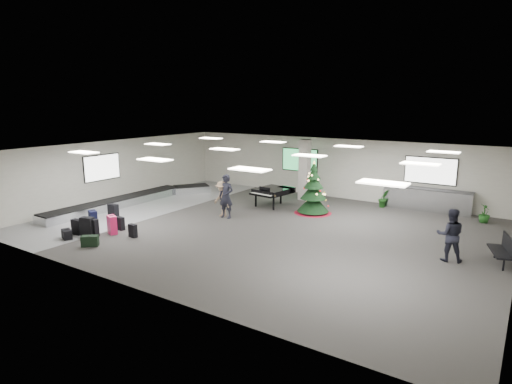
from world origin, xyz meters
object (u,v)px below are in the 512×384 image
Objects in this scene: bench at (504,249)px; baggage_carousel at (134,200)px; service_counter at (427,199)px; potted_plant_left at (383,198)px; christmas_tree at (313,195)px; traveler_a at (226,196)px; potted_plant_right at (485,213)px; grand_piano at (272,191)px; traveler_bench at (450,235)px; pink_suitcase at (112,225)px; traveler_b at (222,199)px.

baggage_carousel is at bearing 166.73° from bench.
service_counter is 4.61× the size of potted_plant_left.
christmas_tree is 4.09m from traveler_a.
traveler_a is 2.25× the size of potted_plant_left.
christmas_tree is at bearing 146.17° from bench.
potted_plant_right is at bearing -17.87° from service_counter.
baggage_carousel is 4.82× the size of grand_piano.
traveler_a is 9.31m from traveler_bench.
baggage_carousel is 12.58m from potted_plant_left.
grand_piano is at bearing -165.11° from potted_plant_right.
service_counter is 1.62× the size of christmas_tree.
christmas_tree reaches higher than traveler_a.
pink_suitcase is 8.96m from christmas_tree.
pink_suitcase is at bearing -125.69° from christmas_tree.
grand_piano is 5.50m from potted_plant_left.
service_counter is 2.29× the size of traveler_bench.
potted_plant_right is at bearing 44.47° from traveler_b.
potted_plant_right is (15.40, 5.91, 0.19)m from baggage_carousel.
pink_suitcase is 0.43× the size of traveler_bench.
traveler_b is 1.86× the size of potted_plant_left.
service_counter reaches higher than potted_plant_right.
traveler_b is at bearing -134.17° from potted_plant_left.
traveler_bench is at bearing 40.68° from pink_suitcase.
pink_suitcase is at bearing -119.69° from traveler_a.
traveler_b is (-7.51, -6.21, 0.27)m from service_counter.
traveler_a is at bearing -93.58° from grand_piano.
grand_piano is 3.06m from traveler_b.
potted_plant_left is (10.91, 6.27, 0.23)m from baggage_carousel.
bench is at bearing 17.62° from traveler_b.
baggage_carousel is 3.88× the size of christmas_tree.
traveler_bench reaches higher than bench.
potted_plant_right is (2.56, -0.82, -0.14)m from service_counter.
bench is at bearing -58.88° from service_counter.
potted_plant_left reaches higher than potted_plant_right.
potted_plant_left is (5.58, 5.75, -0.38)m from traveler_b.
christmas_tree is (-4.34, -3.40, 0.31)m from service_counter.
potted_plant_right is (9.21, 2.45, -0.35)m from grand_piano.
baggage_carousel is 5.94× the size of traveler_b.
christmas_tree is (8.50, 3.33, 0.64)m from baggage_carousel.
service_counter is 5.37× the size of pink_suitcase.
christmas_tree is 2.31m from grand_piano.
christmas_tree is 1.42× the size of traveler_bench.
potted_plant_right reaches higher than pink_suitcase.
christmas_tree is 1.24× the size of grand_piano.
baggage_carousel is 5.39m from traveler_b.
traveler_bench reaches higher than traveler_b.
potted_plant_left is at bearing 62.17° from traveler_b.
pink_suitcase is (-9.56, -10.67, -0.18)m from service_counter.
grand_piano is 9.32m from traveler_bench.
potted_plant_left is at bearing -73.10° from traveler_bench.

